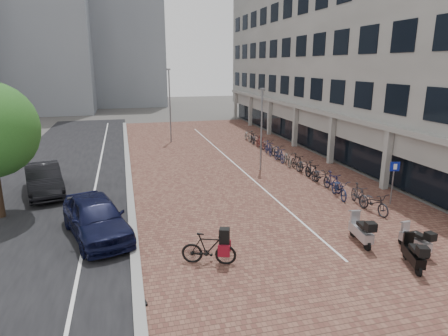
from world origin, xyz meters
TOP-DOWN VIEW (x-y plane):
  - ground at (0.00, 0.00)m, footprint 140.00×140.00m
  - plaza_brick at (2.00, 12.00)m, footprint 14.50×42.00m
  - street_asphalt at (-9.00, 12.00)m, footprint 8.00×50.00m
  - curb at (-5.10, 12.00)m, footprint 0.35×42.00m
  - lane_line at (-7.00, 12.00)m, footprint 0.12×44.00m
  - parking_line at (2.20, 12.00)m, footprint 0.10×30.00m
  - office_building at (12.97, 16.00)m, footprint 8.40×40.00m
  - bg_towers at (-14.34, 48.94)m, footprint 33.00×23.00m
  - car_navy at (-6.52, 1.51)m, footprint 3.37×5.36m
  - car_dark at (-9.57, 7.91)m, footprint 2.82×5.16m
  - hero_bike at (-2.59, -1.83)m, footprint 2.02×1.20m
  - shoes at (-5.00, -3.77)m, footprint 0.39×0.35m
  - scooter_front at (3.51, -1.76)m, footprint 0.78×1.79m
  - scooter_mid at (4.18, -3.85)m, footprint 1.01×1.69m
  - scooter_back at (5.06, -2.89)m, footprint 0.61×1.57m
  - parking_sign at (7.50, 1.69)m, footprint 0.46×0.14m
  - lamp_near at (3.41, 9.50)m, footprint 0.12×0.12m
  - lamp_far at (-1.15, 20.52)m, footprint 0.12×0.12m
  - bike_row at (5.75, 10.20)m, footprint 1.40×20.42m

SIDE VIEW (x-z plane):
  - ground at x=0.00m, z-range 0.00..0.00m
  - street_asphalt at x=-9.00m, z-range -0.01..0.02m
  - plaza_brick at x=2.00m, z-range -0.01..0.03m
  - lane_line at x=-7.00m, z-range 0.02..0.02m
  - parking_line at x=2.20m, z-range 0.03..0.04m
  - shoes at x=-5.00m, z-range 0.00..0.09m
  - curb at x=-5.10m, z-range 0.00..0.14m
  - bike_row at x=5.75m, z-range 0.00..1.05m
  - scooter_back at x=5.06m, z-range 0.00..1.05m
  - scooter_mid at x=4.18m, z-range 0.00..1.11m
  - scooter_front at x=3.51m, z-range 0.00..1.19m
  - hero_bike at x=-2.59m, z-range -0.08..1.30m
  - car_dark at x=-9.57m, z-range 0.00..1.61m
  - car_navy at x=-6.52m, z-range 0.00..1.70m
  - parking_sign at x=7.50m, z-range 0.36..2.59m
  - lamp_near at x=3.41m, z-range 0.00..5.30m
  - lamp_far at x=-1.15m, z-range 0.00..6.38m
  - office_building at x=12.97m, z-range 0.94..15.94m
  - bg_towers at x=-14.34m, z-range -2.04..29.96m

